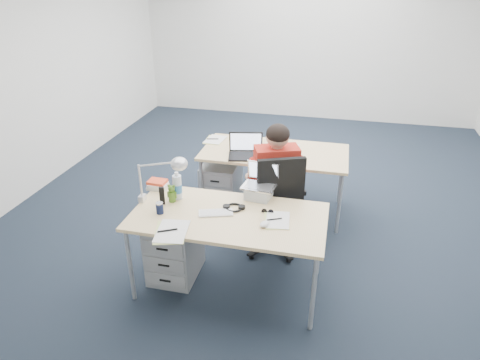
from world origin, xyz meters
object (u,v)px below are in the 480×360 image
object	(u,v)px
desk_near	(228,220)
drawer_pedestal_near	(175,249)
water_bottle	(177,185)
far_cup	(297,149)
wireless_keyboard	(216,213)
book_stack	(158,185)
desk_far	(274,155)
headphones	(234,207)
dark_laptop	(246,146)
cordless_phone	(162,196)
sunglasses	(267,212)
desk_lamp	(155,178)
office_chair	(274,222)
bear_figurine	(172,193)
silver_laptop	(259,183)
seated_person	(272,183)
drawer_pedestal_far	(221,185)
can_koozie	(160,208)
computer_mouse	(265,224)

from	to	relation	value
desk_near	drawer_pedestal_near	bearing A→B (deg)	174.16
water_bottle	far_cup	size ratio (longest dim) A/B	2.88
wireless_keyboard	book_stack	size ratio (longest dim) A/B	1.60
desk_far	headphones	distance (m)	1.33
desk_far	dark_laptop	bearing A→B (deg)	-139.68
desk_far	water_bottle	world-z (taller)	water_bottle
cordless_phone	sunglasses	size ratio (longest dim) A/B	1.58
headphones	desk_lamp	bearing A→B (deg)	175.03
office_chair	sunglasses	world-z (taller)	office_chair
headphones	cordless_phone	size ratio (longest dim) A/B	1.18
office_chair	bear_figurine	distance (m)	1.11
desk_lamp	silver_laptop	bearing A→B (deg)	42.04
cordless_phone	desk_lamp	distance (m)	0.16
desk_near	silver_laptop	world-z (taller)	silver_laptop
wireless_keyboard	cordless_phone	size ratio (longest dim) A/B	1.75
drawer_pedestal_near	cordless_phone	world-z (taller)	cordless_phone
water_bottle	far_cup	world-z (taller)	water_bottle
seated_person	cordless_phone	bearing A→B (deg)	-157.37
bear_figurine	silver_laptop	bearing A→B (deg)	42.76
desk_near	wireless_keyboard	world-z (taller)	wireless_keyboard
wireless_keyboard	headphones	xyz separation A→B (m)	(0.13, 0.11, 0.01)
desk_near	sunglasses	world-z (taller)	sunglasses
desk_near	desk_lamp	bearing A→B (deg)	174.54
desk_near	dark_laptop	size ratio (longest dim) A/B	4.44
silver_laptop	far_cup	size ratio (longest dim) A/B	3.40
cordless_phone	drawer_pedestal_far	bearing A→B (deg)	61.72
office_chair	cordless_phone	xyz separation A→B (m)	(-0.88, -0.62, 0.51)
bear_figurine	dark_laptop	bearing A→B (deg)	94.04
desk_far	silver_laptop	size ratio (longest dim) A/B	5.33
water_bottle	sunglasses	distance (m)	0.82
office_chair	silver_laptop	world-z (taller)	office_chair
book_stack	desk_lamp	size ratio (longest dim) A/B	0.38
cordless_phone	far_cup	size ratio (longest dim) A/B	1.83
can_koozie	dark_laptop	bearing A→B (deg)	71.58
office_chair	computer_mouse	distance (m)	0.88
can_koozie	drawer_pedestal_near	bearing A→B (deg)	75.20
office_chair	cordless_phone	world-z (taller)	office_chair
water_bottle	book_stack	world-z (taller)	water_bottle
book_stack	sunglasses	xyz separation A→B (m)	(1.06, -0.20, -0.03)
can_koozie	cordless_phone	xyz separation A→B (m)	(-0.04, 0.15, 0.03)
drawer_pedestal_near	silver_laptop	xyz separation A→B (m)	(0.70, 0.30, 0.60)
water_bottle	far_cup	bearing A→B (deg)	54.99
seated_person	wireless_keyboard	bearing A→B (deg)	-132.98
desk_far	wireless_keyboard	world-z (taller)	wireless_keyboard
desk_near	book_stack	bearing A→B (deg)	157.45
drawer_pedestal_far	computer_mouse	size ratio (longest dim) A/B	5.42
seated_person	desk_far	bearing A→B (deg)	76.40
desk_far	headphones	world-z (taller)	headphones
bear_figurine	far_cup	bearing A→B (deg)	79.94
wireless_keyboard	desk_lamp	size ratio (longest dim) A/B	0.61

